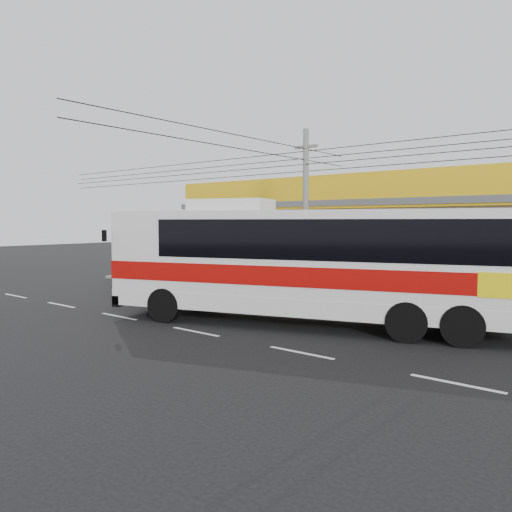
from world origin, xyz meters
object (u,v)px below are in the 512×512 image
at_px(coach_bus, 316,258).
at_px(motorbike_red, 179,269).
at_px(motorbike_dark, 248,274).
at_px(utility_pole, 306,160).

bearing_deg(coach_bus, motorbike_red, 138.19).
distance_m(motorbike_red, motorbike_dark, 4.61).
xyz_separation_m(motorbike_red, motorbike_dark, (4.53, 0.87, -0.05)).
height_order(coach_bus, utility_pole, utility_pole).
relative_size(coach_bus, motorbike_dark, 8.48).
xyz_separation_m(coach_bus, utility_pole, (-2.77, 3.52, 3.74)).
bearing_deg(motorbike_red, utility_pole, -99.80).
xyz_separation_m(motorbike_red, utility_pole, (10.27, -2.23, 5.32)).
relative_size(coach_bus, utility_pole, 0.41).
bearing_deg(coach_bus, motorbike_dark, 124.11).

